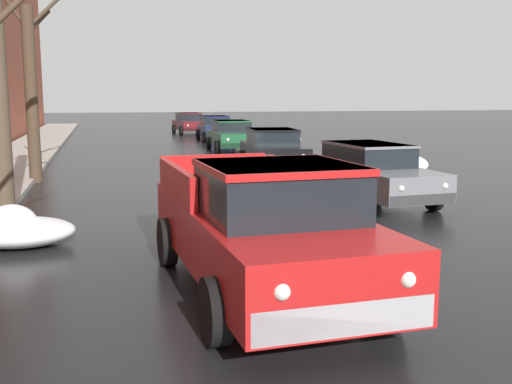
# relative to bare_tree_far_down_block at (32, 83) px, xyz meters

# --- Properties ---
(snow_bank_near_corner_left) EXTENTS (1.78, 1.34, 0.73)m
(snow_bank_near_corner_left) POSITION_rel_bare_tree_far_down_block_xyz_m (0.48, -8.28, -2.62)
(snow_bank_near_corner_left) COLOR white
(snow_bank_near_corner_left) RESTS_ON ground
(snow_bank_near_corner_right) EXTENTS (3.13, 1.09, 0.87)m
(snow_bank_near_corner_right) POSITION_rel_bare_tree_far_down_block_xyz_m (10.12, -2.25, -2.48)
(snow_bank_near_corner_right) COLOR white
(snow_bank_near_corner_right) RESTS_ON ground
(snow_bank_far_right_pile) EXTENTS (1.80, 1.49, 0.79)m
(snow_bank_far_right_pile) POSITION_rel_bare_tree_far_down_block_xyz_m (10.84, 10.33, -2.52)
(snow_bank_far_right_pile) COLOR white
(snow_bank_far_right_pile) RESTS_ON ground
(bare_tree_far_down_block) EXTENTS (1.87, 2.40, 5.74)m
(bare_tree_far_down_block) POSITION_rel_bare_tree_far_down_block_xyz_m (0.00, 0.00, 0.00)
(bare_tree_far_down_block) COLOR #423323
(bare_tree_far_down_block) RESTS_ON ground
(pickup_truck_red_approaching_near_lane) EXTENTS (2.34, 5.37, 1.76)m
(pickup_truck_red_approaching_near_lane) POSITION_rel_bare_tree_far_down_block_xyz_m (3.86, -11.72, -2.02)
(pickup_truck_red_approaching_near_lane) COLOR red
(pickup_truck_red_approaching_near_lane) RESTS_ON ground
(sedan_grey_parked_kerbside_close) EXTENTS (2.07, 4.44, 1.42)m
(sedan_grey_parked_kerbside_close) POSITION_rel_bare_tree_far_down_block_xyz_m (8.12, -5.77, -2.14)
(sedan_grey_parked_kerbside_close) COLOR slate
(sedan_grey_parked_kerbside_close) RESTS_ON ground
(sedan_black_parked_kerbside_mid) EXTENTS (2.25, 4.27, 1.42)m
(sedan_black_parked_kerbside_mid) POSITION_rel_bare_tree_far_down_block_xyz_m (7.62, 1.03, -2.14)
(sedan_black_parked_kerbside_mid) COLOR black
(sedan_black_parked_kerbside_mid) RESTS_ON ground
(sedan_green_parked_far_down_block) EXTENTS (2.04, 4.18, 1.42)m
(sedan_green_parked_far_down_block) POSITION_rel_bare_tree_far_down_block_xyz_m (7.80, 8.67, -2.14)
(sedan_green_parked_far_down_block) COLOR #1E5633
(sedan_green_parked_far_down_block) RESTS_ON ground
(sedan_darkblue_queued_behind_truck) EXTENTS (1.96, 4.13, 1.42)m
(sedan_darkblue_queued_behind_truck) POSITION_rel_bare_tree_far_down_block_xyz_m (8.24, 15.30, -2.15)
(sedan_darkblue_queued_behind_truck) COLOR navy
(sedan_darkblue_queued_behind_truck) RESTS_ON ground
(sedan_maroon_at_far_intersection) EXTENTS (2.07, 4.13, 1.42)m
(sedan_maroon_at_far_intersection) POSITION_rel_bare_tree_far_down_block_xyz_m (7.70, 21.92, -2.15)
(sedan_maroon_at_far_intersection) COLOR maroon
(sedan_maroon_at_far_intersection) RESTS_ON ground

